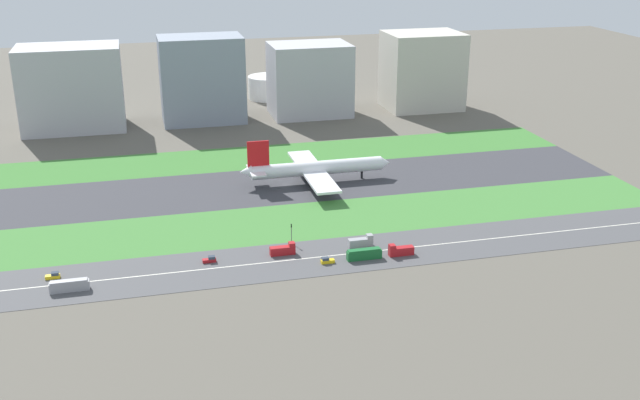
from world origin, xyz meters
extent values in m
plane|color=#5B564C|center=(0.00, 0.00, 0.00)|extent=(800.00, 800.00, 0.00)
cube|color=#38383D|center=(0.00, 0.00, 0.05)|extent=(280.00, 46.00, 0.10)
cube|color=#3D7A33|center=(0.00, 41.00, 0.05)|extent=(280.00, 36.00, 0.10)
cube|color=#427F38|center=(0.00, -41.00, 0.05)|extent=(280.00, 36.00, 0.10)
cube|color=#4C4C4F|center=(0.00, -73.00, 0.05)|extent=(280.00, 28.00, 0.10)
cube|color=silver|center=(0.00, -73.00, 0.11)|extent=(266.00, 0.50, 0.01)
cylinder|color=white|center=(13.40, 0.00, 6.30)|extent=(56.00, 6.00, 6.00)
cone|color=white|center=(43.40, 0.00, 6.30)|extent=(4.00, 5.70, 5.70)
cone|color=white|center=(-17.10, 0.00, 7.10)|extent=(5.00, 5.40, 5.40)
cube|color=red|center=(-11.60, 0.00, 14.30)|extent=(9.00, 0.80, 11.00)
cube|color=white|center=(-12.60, 0.00, 7.30)|extent=(6.00, 16.00, 0.60)
cube|color=white|center=(11.40, 15.00, 5.10)|extent=(10.00, 26.00, 1.00)
cylinder|color=gray|center=(12.40, 9.00, 2.90)|extent=(5.00, 3.20, 3.20)
cube|color=white|center=(11.40, -15.00, 5.10)|extent=(10.00, 26.00, 1.00)
cylinder|color=gray|center=(12.40, -9.00, 2.90)|extent=(5.00, 3.20, 3.20)
cylinder|color=black|center=(33.00, 0.00, 1.70)|extent=(1.00, 1.00, 3.20)
cylinder|color=black|center=(9.40, 3.50, 1.70)|extent=(1.00, 1.00, 3.20)
cylinder|color=black|center=(9.40, -3.50, 1.70)|extent=(1.00, 1.00, 3.20)
cube|color=#99999E|center=(11.67, -68.00, 1.50)|extent=(8.40, 2.50, 2.80)
cube|color=#99999E|center=(14.87, -68.00, 3.50)|extent=(2.00, 2.30, 1.20)
cube|color=#B2191E|center=(22.72, -78.00, 1.50)|extent=(8.40, 2.50, 2.80)
cube|color=#B2191E|center=(19.52, -78.00, 3.50)|extent=(2.00, 2.30, 1.20)
cube|color=#99999E|center=(-82.63, -78.00, 1.60)|extent=(11.60, 2.50, 3.00)
cube|color=#99999E|center=(-82.73, -78.00, 3.35)|extent=(10.80, 2.30, 0.50)
cube|color=yellow|center=(-2.52, -78.00, 0.65)|extent=(4.40, 1.80, 1.10)
cube|color=#333D4C|center=(-3.32, -78.00, 1.65)|extent=(2.20, 1.66, 0.90)
cube|color=#B2191E|center=(-15.44, -68.00, 1.50)|extent=(8.40, 2.50, 2.80)
cube|color=#B2191E|center=(-12.24, -68.00, 3.50)|extent=(2.00, 2.30, 1.20)
cube|color=#19662D|center=(9.88, -78.00, 1.60)|extent=(11.60, 2.50, 3.00)
cube|color=#19662D|center=(9.78, -78.00, 3.35)|extent=(10.80, 2.30, 0.50)
cube|color=#B2191E|center=(-39.76, -68.00, 0.65)|extent=(4.40, 1.80, 1.10)
cube|color=#333D4C|center=(-38.96, -68.00, 1.65)|extent=(2.20, 1.66, 0.90)
cube|color=yellow|center=(-88.29, -68.00, 0.65)|extent=(4.40, 1.80, 1.10)
cube|color=#333D4C|center=(-87.49, -68.00, 1.65)|extent=(2.20, 1.66, 0.90)
cylinder|color=#4C4C51|center=(-10.64, -60.00, 3.10)|extent=(0.24, 0.24, 6.00)
cube|color=black|center=(-10.64, -60.00, 6.70)|extent=(0.36, 0.36, 1.20)
sphere|color=#19D826|center=(-10.64, -60.20, 7.00)|extent=(0.24, 0.24, 0.24)
cube|color=#B2B2B7|center=(-90.00, 114.00, 21.78)|extent=(51.78, 31.95, 43.57)
cube|color=gray|center=(-22.47, 114.00, 23.01)|extent=(44.08, 27.87, 46.03)
cube|color=#B2B2B7|center=(37.18, 114.00, 19.89)|extent=(43.71, 31.27, 39.77)
cube|color=beige|center=(104.15, 114.00, 21.75)|extent=(42.54, 33.24, 43.50)
cylinder|color=silver|center=(-12.83, 159.00, 8.99)|extent=(22.52, 22.52, 17.99)
cylinder|color=silver|center=(22.15, 159.00, 6.90)|extent=(25.45, 25.45, 13.79)
camera|label=1|loc=(-59.07, -292.78, 105.88)|focal=42.39mm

